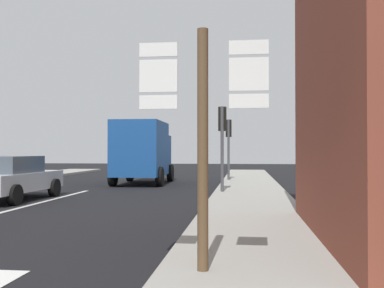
# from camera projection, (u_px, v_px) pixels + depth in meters

# --- Properties ---
(ground_plane) EXTENTS (80.00, 80.00, 0.00)m
(ground_plane) POSITION_uv_depth(u_px,v_px,m) (68.00, 196.00, 16.36)
(ground_plane) COLOR black
(sidewalk_right) EXTENTS (2.67, 44.00, 0.14)m
(sidewalk_right) POSITION_uv_depth(u_px,v_px,m) (252.00, 203.00, 13.60)
(sidewalk_right) COLOR gray
(sidewalk_right) RESTS_ON ground
(lane_centre_stripe) EXTENTS (0.16, 12.00, 0.01)m
(lane_centre_stripe) POSITION_uv_depth(u_px,v_px,m) (11.00, 210.00, 12.39)
(lane_centre_stripe) COLOR silver
(lane_centre_stripe) RESTS_ON ground
(sedan_far) EXTENTS (2.04, 4.23, 1.47)m
(sedan_far) POSITION_uv_depth(u_px,v_px,m) (11.00, 177.00, 14.85)
(sedan_far) COLOR #B7BABF
(sedan_far) RESTS_ON ground
(delivery_truck) EXTENTS (2.57, 5.04, 3.05)m
(delivery_truck) POSITION_uv_depth(u_px,v_px,m) (143.00, 151.00, 22.19)
(delivery_truck) COLOR #19478C
(delivery_truck) RESTS_ON ground
(route_sign_post) EXTENTS (1.66, 0.14, 3.20)m
(route_sign_post) POSITION_uv_depth(u_px,v_px,m) (203.00, 130.00, 5.69)
(route_sign_post) COLOR brown
(route_sign_post) RESTS_ON ground
(traffic_light_far_right) EXTENTS (0.30, 0.49, 3.26)m
(traffic_light_far_right) POSITION_uv_depth(u_px,v_px,m) (229.00, 136.00, 23.37)
(traffic_light_far_right) COLOR #47474C
(traffic_light_far_right) RESTS_ON ground
(traffic_light_near_right) EXTENTS (0.30, 0.49, 3.29)m
(traffic_light_near_right) POSITION_uv_depth(u_px,v_px,m) (222.00, 130.00, 16.75)
(traffic_light_near_right) COLOR #47474C
(traffic_light_near_right) RESTS_ON ground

